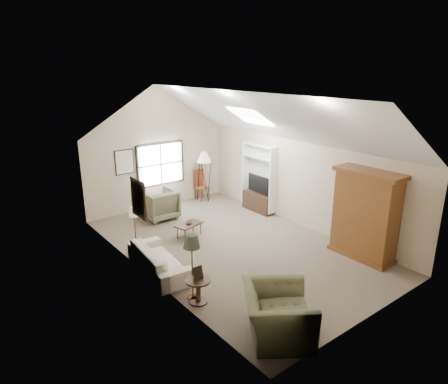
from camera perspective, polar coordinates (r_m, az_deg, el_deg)
room_shell at (r=9.72m, az=1.46°, el=9.64°), size 5.01×8.01×4.00m
window at (r=13.35m, az=-9.05°, el=3.96°), size 1.72×0.08×1.42m
skylight at (r=11.23m, az=3.77°, el=10.75°), size 0.80×1.20×0.52m
wall_art at (r=10.68m, az=-13.15°, el=1.79°), size 1.97×3.71×0.88m
armoire at (r=10.28m, az=19.56°, el=-3.09°), size 0.60×1.50×2.20m
tv_alcove at (r=12.83m, az=5.02°, el=2.16°), size 0.32×1.30×2.10m
media_console at (r=13.07m, az=4.85°, el=-1.45°), size 0.34×1.18×0.60m
tv_panel at (r=12.88m, az=4.92°, el=1.16°), size 0.05×0.90×0.55m
sofa at (r=9.42m, az=-9.24°, el=-9.49°), size 1.01×2.13×0.60m
armchair_near at (r=7.33m, az=7.65°, el=-16.83°), size 1.70×1.74×0.86m
armchair_far at (r=12.50m, az=-9.28°, el=-1.76°), size 1.00×1.03×0.91m
coffee_table at (r=11.15m, az=-4.98°, el=-5.46°), size 0.85×0.61×0.39m
bowl at (r=11.07m, az=-5.01°, el=-4.41°), size 0.23×0.23×0.05m
side_table at (r=8.23m, az=-3.70°, el=-13.91°), size 0.56×0.56×0.52m
side_chair at (r=14.11m, az=-3.16°, el=1.04°), size 0.44×0.44×1.07m
tripod_lamp at (r=13.95m, az=-2.85°, el=2.32°), size 0.67×0.67×1.75m
dark_lamp at (r=8.15m, az=-4.57°, el=-10.55°), size 0.38×0.38×1.43m
tan_lamp at (r=10.26m, az=-12.58°, el=-5.24°), size 0.28×0.28×1.29m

